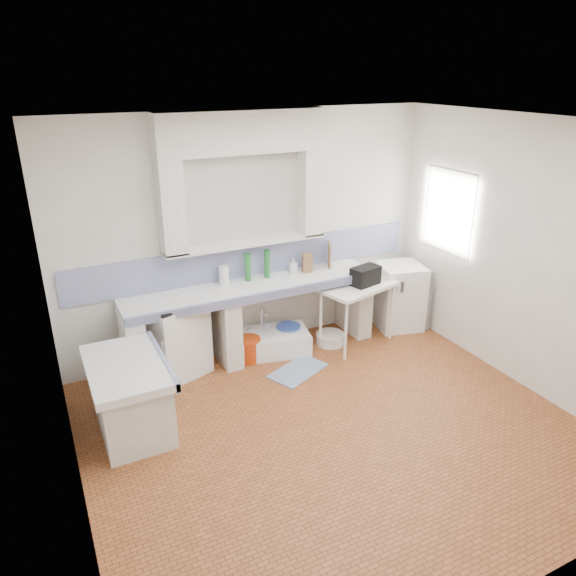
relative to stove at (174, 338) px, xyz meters
name	(u,v)px	position (x,y,z in m)	size (l,w,h in m)	color
floor	(335,430)	(1.05, -1.73, -0.43)	(4.50, 4.50, 0.00)	brown
ceiling	(347,125)	(1.05, -1.73, 2.37)	(4.50, 4.50, 0.00)	white
wall_back	(250,235)	(1.05, 0.27, 0.97)	(4.50, 4.50, 0.00)	silver
wall_front	(532,424)	(1.05, -3.73, 0.97)	(4.50, 4.50, 0.00)	silver
wall_left	(58,353)	(-1.20, -1.73, 0.97)	(4.50, 4.50, 0.00)	silver
wall_right	(527,257)	(3.30, -1.73, 0.97)	(4.50, 4.50, 0.00)	silver
alcove_mass	(243,132)	(0.95, 0.15, 2.15)	(1.90, 0.25, 0.45)	silver
window_frame	(460,210)	(3.47, -0.53, 1.17)	(0.35, 0.86, 1.06)	#3A2412
lace_valance	(454,180)	(3.33, -0.53, 1.55)	(0.01, 0.84, 0.24)	white
counter_slab	(253,288)	(0.95, -0.03, 0.43)	(3.00, 0.60, 0.08)	white
counter_lip	(263,297)	(0.95, -0.31, 0.43)	(3.00, 0.04, 0.10)	navy
counter_pier_left	(134,349)	(-0.45, -0.03, -0.02)	(0.20, 0.55, 0.82)	silver
counter_pier_mid	(226,329)	(0.60, -0.03, -0.02)	(0.20, 0.55, 0.82)	silver
counter_pier_right	(354,302)	(2.35, -0.03, -0.02)	(0.20, 0.55, 0.82)	silver
peninsula_top	(127,367)	(-0.65, -0.83, 0.23)	(0.70, 1.10, 0.08)	white
peninsula_base	(131,400)	(-0.65, -0.83, -0.12)	(0.60, 1.00, 0.62)	silver
peninsula_lip	(162,359)	(-0.32, -0.83, 0.23)	(0.04, 1.10, 0.10)	navy
backsplash	(251,260)	(1.05, 0.26, 0.67)	(4.27, 0.03, 0.40)	navy
stove	(174,338)	(0.00, 0.00, 0.00)	(0.60, 0.58, 0.85)	white
sink	(268,343)	(1.12, -0.05, -0.31)	(0.96, 0.52, 0.23)	white
side_table	(357,314)	(2.20, -0.32, -0.04)	(0.93, 0.52, 0.04)	white
fridge	(399,296)	(2.96, -0.15, 0.00)	(0.55, 0.55, 0.85)	white
bucket_red	(248,349)	(0.83, -0.12, -0.29)	(0.29, 0.29, 0.28)	#B8360C
bucket_orange	(273,342)	(1.18, -0.05, -0.31)	(0.25, 0.25, 0.23)	#C7450A
bucket_blue	(288,336)	(1.40, -0.03, -0.29)	(0.30, 0.30, 0.28)	blue
basin_white	(330,338)	(1.90, -0.20, -0.36)	(0.35, 0.35, 0.14)	white
water_bottle_a	(251,338)	(0.96, 0.12, -0.28)	(0.08, 0.08, 0.29)	silver
water_bottle_b	(266,334)	(1.17, 0.12, -0.28)	(0.08, 0.08, 0.29)	silver
black_bag	(365,276)	(2.28, -0.33, 0.46)	(0.35, 0.20, 0.22)	black
green_bottle_a	(248,267)	(0.95, 0.12, 0.64)	(0.07, 0.07, 0.33)	#20692A
green_bottle_b	(267,264)	(1.20, 0.12, 0.64)	(0.07, 0.07, 0.34)	#20692A
knife_block	(307,263)	(1.70, 0.07, 0.59)	(0.11, 0.09, 0.23)	olive
cutting_board	(329,255)	(2.04, 0.12, 0.63)	(0.02, 0.22, 0.31)	olive
paper_towel	(224,275)	(0.66, 0.12, 0.59)	(0.11, 0.11, 0.23)	white
soap_bottle	(293,265)	(1.54, 0.12, 0.57)	(0.09, 0.09, 0.19)	white
rug	(298,371)	(1.23, -0.61, -0.42)	(0.67, 0.38, 0.01)	#375089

